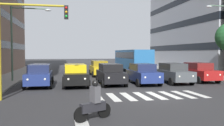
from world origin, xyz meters
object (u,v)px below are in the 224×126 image
Objects in this scene: car_4 at (75,75)px; bus_behind_traffic at (132,58)px; car_0 at (199,72)px; car_2 at (143,74)px; car_row2_0 at (99,68)px; car_5 at (39,75)px; car_1 at (173,73)px; street_lamp_right at (19,34)px; car_3 at (111,74)px; motorcycle_with_rider at (94,104)px; traffic_light_gantry at (20,34)px.

bus_behind_traffic reaches higher than car_4.
car_0 is 1.00× the size of car_4.
car_2 is 1.00× the size of car_row2_0.
car_5 is at bearing -1.44° from car_2.
street_lamp_right is at bearing -14.22° from car_1.
car_3 is 2.83× the size of motorcycle_with_rider.
car_1 is 13.97m from street_lamp_right.
traffic_light_gantry is at bearing 84.06° from car_5.
traffic_light_gantry is (6.18, 5.17, 2.77)m from car_3.
car_4 is 0.81× the size of traffic_light_gantry.
car_5 is at bearing 52.32° from car_row2_0.
car_2 and car_row2_0 have the same top height.
car_0 is 2.85m from car_1.
bus_behind_traffic reaches higher than car_1.
car_4 is (2.90, 0.28, 0.00)m from car_3.
car_4 and car_row2_0 have the same top height.
car_0 is 1.00× the size of car_5.
car_0 is at bearing -175.88° from car_4.
street_lamp_right reaches higher than car_3.
car_2 is 2.73m from car_3.
car_4 is at bearing 57.06° from bus_behind_traffic.
car_5 reaches higher than motorcycle_with_rider.
car_0 is at bearing 139.00° from car_row2_0.
car_4 is at bearing 143.02° from street_lamp_right.
street_lamp_right is (1.43, -8.44, 0.62)m from traffic_light_gantry.
car_3 is 0.42× the size of bus_behind_traffic.
car_1 is 1.00× the size of car_3.
car_5 and car_row2_0 have the same top height.
car_1 is at bearing -178.53° from car_4.
bus_behind_traffic is 1.91× the size of traffic_light_gantry.
car_0 is 1.00× the size of car_3.
car_5 is at bearing 121.42° from street_lamp_right.
car_0 is 11.24m from car_4.
traffic_light_gantry is (11.70, 17.90, 1.80)m from bus_behind_traffic.
traffic_light_gantry is (8.90, 5.00, 2.77)m from car_2.
car_5 is 0.42× the size of bus_behind_traffic.
car_4 is at bearing 1.47° from car_1.
street_lamp_right reaches higher than car_2.
traffic_light_gantry is 8.58m from street_lamp_right.
street_lamp_right reaches higher than car_5.
car_5 is at bearing 48.66° from bus_behind_traffic.
motorcycle_with_rider is at bearing 50.78° from car_1.
motorcycle_with_rider is (8.19, 22.82, -1.21)m from bus_behind_traffic.
street_lamp_right is (13.13, 9.46, 2.42)m from bus_behind_traffic.
car_1 is at bearing -156.42° from traffic_light_gantry.
traffic_light_gantry reaches higher than car_row2_0.
car_1 is 0.42× the size of bus_behind_traffic.
car_4 is 0.68× the size of street_lamp_right.
bus_behind_traffic is at bearing -102.26° from car_2.
car_3 is 2.92m from car_4.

